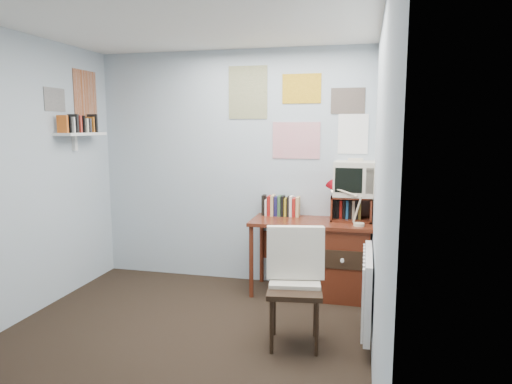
# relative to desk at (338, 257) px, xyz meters

# --- Properties ---
(ground) EXTENTS (3.50, 3.50, 0.00)m
(ground) POSITION_rel_desk_xyz_m (-1.17, -1.48, -0.41)
(ground) COLOR black
(ground) RESTS_ON ground
(back_wall) EXTENTS (3.00, 0.02, 2.50)m
(back_wall) POSITION_rel_desk_xyz_m (-1.17, 0.27, 0.84)
(back_wall) COLOR #A7B6BE
(back_wall) RESTS_ON ground
(right_wall) EXTENTS (0.02, 3.50, 2.50)m
(right_wall) POSITION_rel_desk_xyz_m (0.33, -1.48, 0.84)
(right_wall) COLOR #A7B6BE
(right_wall) RESTS_ON ground
(ceiling) EXTENTS (3.00, 3.50, 0.02)m
(ceiling) POSITION_rel_desk_xyz_m (-1.17, -1.48, 2.09)
(ceiling) COLOR white
(ceiling) RESTS_ON back_wall
(desk) EXTENTS (1.20, 0.55, 0.76)m
(desk) POSITION_rel_desk_xyz_m (0.00, 0.00, 0.00)
(desk) COLOR maroon
(desk) RESTS_ON ground
(desk_chair) EXTENTS (0.51, 0.49, 0.89)m
(desk_chair) POSITION_rel_desk_xyz_m (-0.26, -1.14, 0.04)
(desk_chair) COLOR black
(desk_chair) RESTS_ON ground
(desk_lamp) EXTENTS (0.30, 0.27, 0.37)m
(desk_lamp) POSITION_rel_desk_xyz_m (0.20, -0.14, 0.54)
(desk_lamp) COLOR #B90C1B
(desk_lamp) RESTS_ON desk
(tv_riser) EXTENTS (0.40, 0.30, 0.25)m
(tv_riser) POSITION_rel_desk_xyz_m (0.12, 0.11, 0.48)
(tv_riser) COLOR maroon
(tv_riser) RESTS_ON desk
(crt_tv) EXTENTS (0.41, 0.38, 0.38)m
(crt_tv) POSITION_rel_desk_xyz_m (0.14, 0.13, 0.79)
(crt_tv) COLOR beige
(crt_tv) RESTS_ON tv_riser
(book_row) EXTENTS (0.60, 0.14, 0.22)m
(book_row) POSITION_rel_desk_xyz_m (-0.51, 0.18, 0.46)
(book_row) COLOR maroon
(book_row) RESTS_ON desk
(radiator) EXTENTS (0.09, 0.80, 0.60)m
(radiator) POSITION_rel_desk_xyz_m (0.29, -0.93, 0.01)
(radiator) COLOR white
(radiator) RESTS_ON right_wall
(wall_shelf) EXTENTS (0.20, 0.62, 0.24)m
(wall_shelf) POSITION_rel_desk_xyz_m (-2.57, -0.38, 1.21)
(wall_shelf) COLOR white
(wall_shelf) RESTS_ON left_wall
(posters_back) EXTENTS (1.20, 0.01, 0.90)m
(posters_back) POSITION_rel_desk_xyz_m (-0.47, 0.26, 1.44)
(posters_back) COLOR white
(posters_back) RESTS_ON back_wall
(posters_left) EXTENTS (0.01, 0.70, 0.60)m
(posters_left) POSITION_rel_desk_xyz_m (-2.67, -0.38, 1.59)
(posters_left) COLOR white
(posters_left) RESTS_ON left_wall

